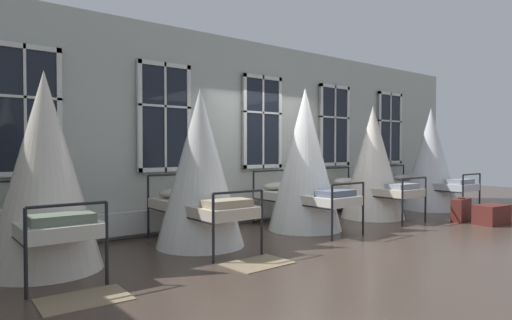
# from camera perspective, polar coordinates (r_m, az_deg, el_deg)

# --- Properties ---
(ground) EXTENTS (23.75, 23.75, 0.00)m
(ground) POSITION_cam_1_polar(r_m,az_deg,el_deg) (7.77, 6.91, -8.99)
(ground) COLOR #4C3D33
(back_wall_with_windows) EXTENTS (12.87, 0.10, 3.45)m
(back_wall_with_windows) POSITION_cam_1_polar(r_m,az_deg,el_deg) (8.68, 0.39, 3.56)
(back_wall_with_windows) COLOR #B2B7AD
(back_wall_with_windows) RESTS_ON ground
(window_bank) EXTENTS (9.25, 0.10, 2.75)m
(window_bank) POSITION_cam_1_polar(r_m,az_deg,el_deg) (8.58, 0.89, -1.03)
(window_bank) COLOR black
(window_bank) RESTS_ON ground
(cot_first) EXTENTS (1.28, 1.96, 2.31)m
(cot_first) POSITION_cam_1_polar(r_m,az_deg,el_deg) (5.66, -25.48, -1.66)
(cot_first) COLOR black
(cot_first) RESTS_ON ground
(cot_second) EXTENTS (1.28, 1.96, 2.27)m
(cot_second) POSITION_cam_1_polar(r_m,az_deg,el_deg) (6.46, -7.19, -1.32)
(cot_second) COLOR black
(cot_second) RESTS_ON ground
(cot_third) EXTENTS (1.28, 1.95, 2.46)m
(cot_third) POSITION_cam_1_polar(r_m,az_deg,el_deg) (7.76, 6.28, -0.18)
(cot_third) COLOR black
(cot_third) RESTS_ON ground
(cot_fourth) EXTENTS (1.28, 1.96, 2.28)m
(cot_fourth) POSITION_cam_1_polar(r_m,az_deg,el_deg) (9.37, 14.74, -0.47)
(cot_fourth) COLOR black
(cot_fourth) RESTS_ON ground
(cot_fifth) EXTENTS (1.28, 1.95, 2.34)m
(cot_fifth) POSITION_cam_1_polar(r_m,az_deg,el_deg) (11.07, 21.49, -0.08)
(cot_fifth) COLOR black
(cot_fifth) RESTS_ON ground
(rug_first) EXTENTS (0.83, 0.60, 0.01)m
(rug_first) POSITION_cam_1_polar(r_m,az_deg,el_deg) (4.61, -21.21, -16.34)
(rug_first) COLOR #8E7A5B
(rug_first) RESTS_ON ground
(rug_second) EXTENTS (0.82, 0.59, 0.01)m
(rug_second) POSITION_cam_1_polar(r_m,az_deg,el_deg) (5.57, 0.23, -13.13)
(rug_second) COLOR #8E7A5B
(rug_second) RESTS_ON ground
(rug_fifth) EXTENTS (0.81, 0.57, 0.01)m
(rug_fifth) POSITION_cam_1_polar(r_m,az_deg,el_deg) (10.57, 27.73, -6.33)
(rug_fifth) COLOR brown
(rug_fifth) RESTS_ON ground
(suitcase_dark) EXTENTS (0.58, 0.28, 0.47)m
(suitcase_dark) POSITION_cam_1_polar(r_m,az_deg,el_deg) (9.52, 24.84, -5.83)
(suitcase_dark) COLOR #5B231E
(suitcase_dark) RESTS_ON ground
(travel_trunk) EXTENTS (0.68, 0.47, 0.36)m
(travel_trunk) POSITION_cam_1_polar(r_m,az_deg,el_deg) (9.41, 28.00, -6.20)
(travel_trunk) COLOR #5B231E
(travel_trunk) RESTS_ON ground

